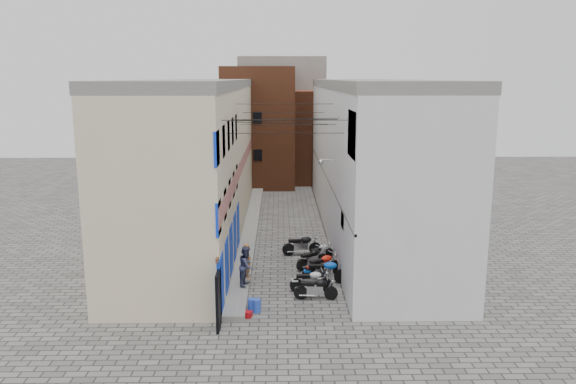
{
  "coord_description": "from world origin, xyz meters",
  "views": [
    {
      "loc": [
        -0.26,
        -19.87,
        9.13
      ],
      "look_at": [
        0.2,
        10.07,
        3.0
      ],
      "focal_mm": 35.0,
      "sensor_mm": 36.0,
      "label": 1
    }
  ],
  "objects_px": {
    "motorcycle_g": "(302,244)",
    "water_jug_far": "(252,305)",
    "motorcycle_e": "(312,257)",
    "water_jug_near": "(257,306)",
    "motorcycle_a": "(316,287)",
    "motorcycle_b": "(311,279)",
    "red_crate": "(247,314)",
    "person_a": "(247,260)",
    "motorcycle_c": "(325,270)",
    "person_b": "(247,266)",
    "motorcycle_d": "(323,264)",
    "motorcycle_f": "(320,251)"
  },
  "relations": [
    {
      "from": "motorcycle_d",
      "to": "person_b",
      "type": "bearing_deg",
      "value": -94.1
    },
    {
      "from": "motorcycle_b",
      "to": "motorcycle_e",
      "type": "bearing_deg",
      "value": 172.12
    },
    {
      "from": "motorcycle_b",
      "to": "motorcycle_e",
      "type": "height_order",
      "value": "motorcycle_e"
    },
    {
      "from": "motorcycle_d",
      "to": "person_b",
      "type": "xyz_separation_m",
      "value": [
        -3.46,
        -1.84,
        0.55
      ]
    },
    {
      "from": "motorcycle_b",
      "to": "red_crate",
      "type": "relative_size",
      "value": 4.81
    },
    {
      "from": "motorcycle_b",
      "to": "person_b",
      "type": "bearing_deg",
      "value": -96.13
    },
    {
      "from": "motorcycle_b",
      "to": "motorcycle_g",
      "type": "height_order",
      "value": "motorcycle_g"
    },
    {
      "from": "motorcycle_a",
      "to": "red_crate",
      "type": "relative_size",
      "value": 4.79
    },
    {
      "from": "motorcycle_b",
      "to": "person_b",
      "type": "xyz_separation_m",
      "value": [
        -2.79,
        0.12,
        0.59
      ]
    },
    {
      "from": "motorcycle_e",
      "to": "motorcycle_g",
      "type": "xyz_separation_m",
      "value": [
        -0.42,
        2.06,
        0.04
      ]
    },
    {
      "from": "motorcycle_c",
      "to": "red_crate",
      "type": "xyz_separation_m",
      "value": [
        -3.33,
        -3.6,
        -0.5
      ]
    },
    {
      "from": "motorcycle_a",
      "to": "motorcycle_c",
      "type": "relative_size",
      "value": 0.86
    },
    {
      "from": "red_crate",
      "to": "water_jug_near",
      "type": "bearing_deg",
      "value": 53.01
    },
    {
      "from": "motorcycle_a",
      "to": "person_a",
      "type": "bearing_deg",
      "value": -121.98
    },
    {
      "from": "person_a",
      "to": "red_crate",
      "type": "bearing_deg",
      "value": 158.87
    },
    {
      "from": "person_b",
      "to": "water_jug_near",
      "type": "height_order",
      "value": "person_b"
    },
    {
      "from": "motorcycle_c",
      "to": "person_a",
      "type": "xyz_separation_m",
      "value": [
        -3.51,
        0.16,
        0.44
      ]
    },
    {
      "from": "motorcycle_b",
      "to": "motorcycle_f",
      "type": "relative_size",
      "value": 1.07
    },
    {
      "from": "motorcycle_a",
      "to": "water_jug_far",
      "type": "relative_size",
      "value": 3.6
    },
    {
      "from": "motorcycle_b",
      "to": "person_a",
      "type": "height_order",
      "value": "person_a"
    },
    {
      "from": "motorcycle_g",
      "to": "water_jug_far",
      "type": "bearing_deg",
      "value": -24.86
    },
    {
      "from": "motorcycle_f",
      "to": "motorcycle_g",
      "type": "relative_size",
      "value": 0.84
    },
    {
      "from": "motorcycle_a",
      "to": "motorcycle_c",
      "type": "xyz_separation_m",
      "value": [
        0.53,
        1.87,
        0.09
      ]
    },
    {
      "from": "red_crate",
      "to": "motorcycle_c",
      "type": "bearing_deg",
      "value": 47.2
    },
    {
      "from": "motorcycle_c",
      "to": "motorcycle_e",
      "type": "distance_m",
      "value": 2.14
    },
    {
      "from": "motorcycle_c",
      "to": "motorcycle_d",
      "type": "height_order",
      "value": "motorcycle_c"
    },
    {
      "from": "motorcycle_c",
      "to": "motorcycle_e",
      "type": "height_order",
      "value": "motorcycle_c"
    },
    {
      "from": "motorcycle_d",
      "to": "water_jug_near",
      "type": "distance_m",
      "value": 5.08
    },
    {
      "from": "motorcycle_d",
      "to": "motorcycle_e",
      "type": "relative_size",
      "value": 1.05
    },
    {
      "from": "motorcycle_a",
      "to": "person_b",
      "type": "relative_size",
      "value": 1.05
    },
    {
      "from": "motorcycle_d",
      "to": "motorcycle_g",
      "type": "height_order",
      "value": "motorcycle_g"
    },
    {
      "from": "motorcycle_d",
      "to": "person_b",
      "type": "height_order",
      "value": "person_b"
    },
    {
      "from": "motorcycle_f",
      "to": "water_jug_near",
      "type": "relative_size",
      "value": 3.25
    },
    {
      "from": "motorcycle_e",
      "to": "person_a",
      "type": "distance_m",
      "value": 3.63
    },
    {
      "from": "motorcycle_a",
      "to": "water_jug_far",
      "type": "bearing_deg",
      "value": -64.15
    },
    {
      "from": "water_jug_near",
      "to": "motorcycle_d",
      "type": "bearing_deg",
      "value": 54.63
    },
    {
      "from": "motorcycle_g",
      "to": "red_crate",
      "type": "relative_size",
      "value": 5.38
    },
    {
      "from": "motorcycle_e",
      "to": "water_jug_near",
      "type": "distance_m",
      "value": 5.77
    },
    {
      "from": "motorcycle_g",
      "to": "person_a",
      "type": "relative_size",
      "value": 1.29
    },
    {
      "from": "person_a",
      "to": "person_b",
      "type": "distance_m",
      "value": 0.97
    },
    {
      "from": "person_b",
      "to": "water_jug_far",
      "type": "bearing_deg",
      "value": -158.52
    },
    {
      "from": "motorcycle_a",
      "to": "motorcycle_f",
      "type": "xyz_separation_m",
      "value": [
        0.55,
        5.04,
        -0.03
      ]
    },
    {
      "from": "motorcycle_b",
      "to": "motorcycle_g",
      "type": "xyz_separation_m",
      "value": [
        -0.19,
        5.08,
        0.06
      ]
    },
    {
      "from": "motorcycle_g",
      "to": "water_jug_far",
      "type": "xyz_separation_m",
      "value": [
        -2.28,
        -7.16,
        -0.34
      ]
    },
    {
      "from": "motorcycle_b",
      "to": "motorcycle_d",
      "type": "xyz_separation_m",
      "value": [
        0.67,
        1.96,
        0.04
      ]
    },
    {
      "from": "motorcycle_a",
      "to": "motorcycle_e",
      "type": "distance_m",
      "value": 3.95
    },
    {
      "from": "motorcycle_e",
      "to": "person_b",
      "type": "height_order",
      "value": "person_b"
    },
    {
      "from": "motorcycle_f",
      "to": "motorcycle_c",
      "type": "bearing_deg",
      "value": -40.41
    },
    {
      "from": "motorcycle_f",
      "to": "motorcycle_g",
      "type": "height_order",
      "value": "motorcycle_g"
    },
    {
      "from": "motorcycle_a",
      "to": "water_jug_near",
      "type": "distance_m",
      "value": 2.74
    }
  ]
}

